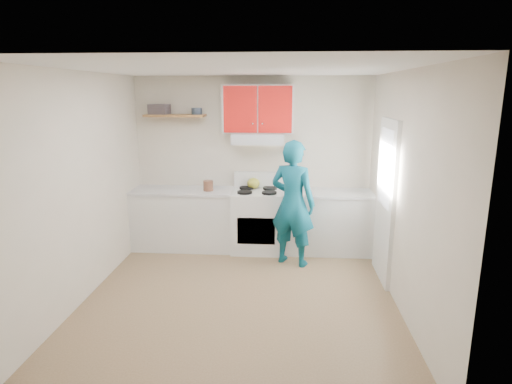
# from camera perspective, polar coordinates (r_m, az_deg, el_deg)

# --- Properties ---
(floor) EXTENTS (3.80, 3.80, 0.00)m
(floor) POSITION_cam_1_polar(r_m,az_deg,el_deg) (5.18, -2.16, -13.88)
(floor) COLOR brown
(floor) RESTS_ON ground
(ceiling) EXTENTS (3.60, 3.80, 0.04)m
(ceiling) POSITION_cam_1_polar(r_m,az_deg,el_deg) (4.61, -2.45, 16.20)
(ceiling) COLOR white
(ceiling) RESTS_ON floor
(back_wall) EXTENTS (3.60, 0.04, 2.60)m
(back_wall) POSITION_cam_1_polar(r_m,az_deg,el_deg) (6.59, -0.45, 3.99)
(back_wall) COLOR beige
(back_wall) RESTS_ON floor
(front_wall) EXTENTS (3.60, 0.04, 2.60)m
(front_wall) POSITION_cam_1_polar(r_m,az_deg,el_deg) (2.93, -6.47, -8.12)
(front_wall) COLOR beige
(front_wall) RESTS_ON floor
(left_wall) EXTENTS (0.04, 3.80, 2.60)m
(left_wall) POSITION_cam_1_polar(r_m,az_deg,el_deg) (5.24, -22.25, 0.57)
(left_wall) COLOR beige
(left_wall) RESTS_ON floor
(right_wall) EXTENTS (0.04, 3.80, 2.60)m
(right_wall) POSITION_cam_1_polar(r_m,az_deg,el_deg) (4.87, 19.25, -0.09)
(right_wall) COLOR beige
(right_wall) RESTS_ON floor
(door) EXTENTS (0.05, 0.85, 2.05)m
(door) POSITION_cam_1_polar(r_m,az_deg,el_deg) (5.59, 16.98, -1.17)
(door) COLOR white
(door) RESTS_ON floor
(door_glass) EXTENTS (0.01, 0.55, 0.95)m
(door_glass) POSITION_cam_1_polar(r_m,az_deg,el_deg) (5.50, 17.00, 3.13)
(door_glass) COLOR white
(door_glass) RESTS_ON door
(counter_left) EXTENTS (1.52, 0.60, 0.90)m
(counter_left) POSITION_cam_1_polar(r_m,az_deg,el_deg) (6.65, -9.63, -3.62)
(counter_left) COLOR silver
(counter_left) RESTS_ON floor
(counter_right) EXTENTS (1.32, 0.60, 0.90)m
(counter_right) POSITION_cam_1_polar(r_m,az_deg,el_deg) (6.50, 9.44, -4.03)
(counter_right) COLOR silver
(counter_right) RESTS_ON floor
(stove) EXTENTS (0.76, 0.65, 0.92)m
(stove) POSITION_cam_1_polar(r_m,az_deg,el_deg) (6.46, 0.22, -3.87)
(stove) COLOR white
(stove) RESTS_ON floor
(range_hood) EXTENTS (0.76, 0.44, 0.15)m
(range_hood) POSITION_cam_1_polar(r_m,az_deg,el_deg) (6.31, 0.29, 7.20)
(range_hood) COLOR silver
(range_hood) RESTS_ON back_wall
(upper_cabinets) EXTENTS (1.02, 0.33, 0.70)m
(upper_cabinets) POSITION_cam_1_polar(r_m,az_deg,el_deg) (6.33, 0.33, 11.08)
(upper_cabinets) COLOR #B1130F
(upper_cabinets) RESTS_ON back_wall
(shelf) EXTENTS (0.90, 0.30, 0.04)m
(shelf) POSITION_cam_1_polar(r_m,az_deg,el_deg) (6.55, -10.80, 10.05)
(shelf) COLOR brown
(shelf) RESTS_ON back_wall
(books) EXTENTS (0.32, 0.25, 0.15)m
(books) POSITION_cam_1_polar(r_m,az_deg,el_deg) (6.63, -12.86, 10.78)
(books) COLOR #483F44
(books) RESTS_ON shelf
(tin) EXTENTS (0.20, 0.20, 0.10)m
(tin) POSITION_cam_1_polar(r_m,az_deg,el_deg) (6.46, -7.95, 10.69)
(tin) COLOR #333D4C
(tin) RESTS_ON shelf
(kettle) EXTENTS (0.25, 0.25, 0.17)m
(kettle) POSITION_cam_1_polar(r_m,az_deg,el_deg) (6.49, -0.35, 1.18)
(kettle) COLOR olive
(kettle) RESTS_ON stove
(crock) EXTENTS (0.18, 0.18, 0.18)m
(crock) POSITION_cam_1_polar(r_m,az_deg,el_deg) (6.38, -6.43, 0.75)
(crock) COLOR brown
(crock) RESTS_ON counter_left
(cutting_board) EXTENTS (0.36, 0.31, 0.02)m
(cutting_board) POSITION_cam_1_polar(r_m,az_deg,el_deg) (6.36, 6.70, -0.04)
(cutting_board) COLOR olive
(cutting_board) RESTS_ON counter_right
(silicone_mat) EXTENTS (0.38, 0.34, 0.01)m
(silicone_mat) POSITION_cam_1_polar(r_m,az_deg,el_deg) (6.43, 14.01, -0.24)
(silicone_mat) COLOR #B71215
(silicone_mat) RESTS_ON counter_right
(person) EXTENTS (0.75, 0.64, 1.75)m
(person) POSITION_cam_1_polar(r_m,az_deg,el_deg) (5.85, 4.96, -1.53)
(person) COLOR #0A4F62
(person) RESTS_ON floor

